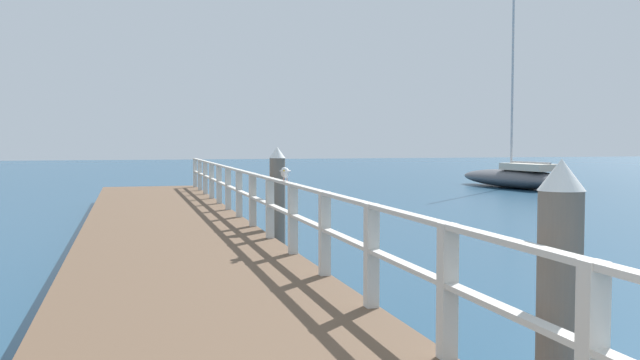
% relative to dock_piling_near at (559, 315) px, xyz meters
% --- Properties ---
extents(pier_deck, '(3.12, 24.66, 0.51)m').
position_rel_dock_piling_near_xyz_m(pier_deck, '(-1.86, 9.04, -0.74)').
color(pier_deck, brown).
rests_on(pier_deck, ground_plane).
extents(pier_railing, '(0.12, 23.18, 0.99)m').
position_rel_dock_piling_near_xyz_m(pier_railing, '(-0.38, 9.04, 0.13)').
color(pier_railing, beige).
rests_on(pier_railing, pier_deck).
extents(dock_piling_near, '(0.29, 0.29, 1.98)m').
position_rel_dock_piling_near_xyz_m(dock_piling_near, '(0.00, 0.00, 0.00)').
color(dock_piling_near, '#6B6056').
rests_on(dock_piling_near, ground_plane).
extents(dock_piling_far, '(0.29, 0.29, 1.98)m').
position_rel_dock_piling_near_xyz_m(dock_piling_far, '(0.00, 8.62, 0.00)').
color(dock_piling_far, '#6B6056').
rests_on(dock_piling_far, ground_plane).
extents(seagull_foreground, '(0.23, 0.47, 0.21)m').
position_rel_dock_piling_near_xyz_m(seagull_foreground, '(-0.38, 6.22, 0.63)').
color(seagull_foreground, white).
rests_on(seagull_foreground, pier_railing).
extents(boat_3, '(3.05, 7.72, 9.63)m').
position_rel_dock_piling_near_xyz_m(boat_3, '(14.08, 24.03, -0.52)').
color(boat_3, '#4C4C51').
rests_on(boat_3, ground_plane).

